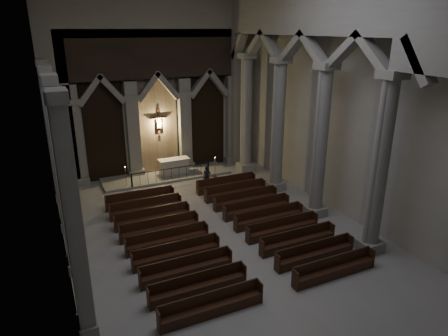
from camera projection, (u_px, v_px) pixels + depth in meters
name	position (u px, v px, depth m)	size (l,w,h in m)	color
room	(238.00, 81.00, 15.57)	(24.00, 24.10, 12.00)	#A09D98
sanctuary_wall	(157.00, 76.00, 25.75)	(14.00, 0.77, 12.00)	gray
right_arcade	(329.00, 67.00, 18.83)	(1.00, 24.00, 12.00)	gray
left_pilasters	(60.00, 168.00, 17.09)	(0.60, 13.00, 8.03)	gray
sanctuary_step	(166.00, 175.00, 27.13)	(8.50, 2.60, 0.15)	gray
altar	(174.00, 166.00, 27.13)	(2.06, 0.83, 1.05)	beige
altar_rail	(171.00, 173.00, 25.85)	(5.27, 0.09, 1.04)	black
candle_stand_left	(126.00, 182.00, 25.14)	(0.24, 0.24, 1.42)	#9E6230
candle_stand_right	(215.00, 172.00, 26.96)	(0.24, 0.24, 1.40)	#9E6230
pews	(221.00, 230.00, 19.42)	(9.29, 10.60, 0.87)	black
worshipper	(207.00, 177.00, 25.14)	(0.50, 0.33, 1.37)	black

